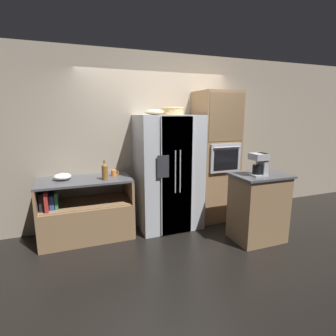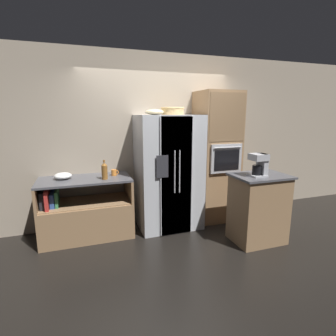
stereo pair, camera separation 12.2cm
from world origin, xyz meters
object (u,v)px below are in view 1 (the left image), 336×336
at_px(wall_oven, 215,157).
at_px(mixing_bowl, 62,177).
at_px(fruit_bowl, 154,112).
at_px(coffee_maker, 260,164).
at_px(bottle_tall, 105,171).
at_px(wicker_basket, 172,111).
at_px(mug, 114,173).
at_px(refrigerator, 168,172).

distance_m(wall_oven, mixing_bowl, 2.48).
relative_size(fruit_bowl, coffee_maker, 0.91).
bearing_deg(bottle_tall, coffee_maker, -23.66).
xyz_separation_m(wicker_basket, bottle_tall, (-1.11, -0.19, -0.85)).
xyz_separation_m(bottle_tall, mug, (0.16, 0.19, -0.08)).
xyz_separation_m(mug, mixing_bowl, (-0.73, 0.02, -0.00)).
xyz_separation_m(wicker_basket, mixing_bowl, (-1.68, 0.03, -0.93)).
distance_m(wall_oven, wicker_basket, 1.11).
bearing_deg(wall_oven, fruit_bowl, -176.39).
relative_size(bottle_tall, mug, 2.44).
distance_m(mixing_bowl, coffee_maker, 2.79).
bearing_deg(fruit_bowl, bottle_tall, -173.45).
relative_size(wicker_basket, mixing_bowl, 1.47).
distance_m(wicker_basket, bottle_tall, 1.41).
relative_size(bottle_tall, mixing_bowl, 1.14).
bearing_deg(fruit_bowl, mug, 170.84).
relative_size(wall_oven, bottle_tall, 7.77).
bearing_deg(wicker_basket, bottle_tall, -170.51).
height_order(refrigerator, wall_oven, wall_oven).
height_order(wall_oven, mug, wall_oven).
bearing_deg(fruit_bowl, wall_oven, 3.61).
distance_m(refrigerator, mixing_bowl, 1.59).
xyz_separation_m(fruit_bowl, mug, (-0.63, 0.10, -0.91)).
height_order(wicker_basket, bottle_tall, wicker_basket).
bearing_deg(mixing_bowl, refrigerator, -3.98).
relative_size(refrigerator, wall_oven, 0.83).
height_order(mug, coffee_maker, coffee_maker).
bearing_deg(mug, wall_oven, -1.01).
distance_m(wall_oven, coffee_maker, 1.04).
relative_size(wicker_basket, bottle_tall, 1.29).
bearing_deg(mug, bottle_tall, -129.76).
distance_m(refrigerator, mug, 0.86).
bearing_deg(wall_oven, mug, 178.99).
bearing_deg(bottle_tall, mixing_bowl, 159.65).
distance_m(wicker_basket, mixing_bowl, 1.92).
height_order(refrigerator, coffee_maker, refrigerator).
relative_size(mixing_bowl, coffee_maker, 0.80).
height_order(wall_oven, coffee_maker, wall_oven).
xyz_separation_m(wicker_basket, fruit_bowl, (-0.32, -0.10, -0.02)).
height_order(wicker_basket, fruit_bowl, wicker_basket).
bearing_deg(wall_oven, refrigerator, -176.28).
bearing_deg(refrigerator, wicker_basket, 40.84).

